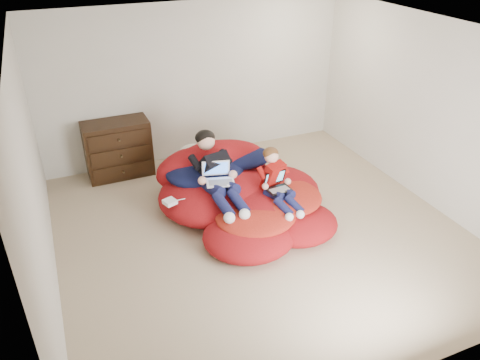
% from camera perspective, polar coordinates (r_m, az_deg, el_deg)
% --- Properties ---
extents(room_shell, '(5.10, 5.10, 2.77)m').
position_cam_1_polar(room_shell, '(6.01, 2.46, -4.45)').
color(room_shell, tan).
rests_on(room_shell, ground).
extents(dresser, '(0.99, 0.56, 0.89)m').
position_cam_1_polar(dresser, '(7.46, -14.63, 3.68)').
color(dresser, black).
rests_on(dresser, ground).
extents(beanbag_pile, '(2.25, 2.33, 0.85)m').
position_cam_1_polar(beanbag_pile, '(6.39, 0.16, -1.81)').
color(beanbag_pile, '#AC1317').
rests_on(beanbag_pile, ground).
extents(cream_pillow, '(0.41, 0.26, 0.26)m').
position_cam_1_polar(cream_pillow, '(6.73, -5.84, 3.30)').
color(cream_pillow, beige).
rests_on(cream_pillow, beanbag_pile).
extents(older_boy, '(0.44, 1.31, 0.75)m').
position_cam_1_polar(older_boy, '(6.13, -3.06, 1.34)').
color(older_boy, black).
rests_on(older_boy, beanbag_pile).
extents(younger_boy, '(0.37, 0.86, 0.67)m').
position_cam_1_polar(younger_boy, '(6.04, 4.50, 0.13)').
color(younger_boy, '#A3120E').
rests_on(younger_boy, beanbag_pile).
extents(laptop_white, '(0.41, 0.42, 0.26)m').
position_cam_1_polar(laptop_white, '(6.05, -2.66, 0.50)').
color(laptop_white, white).
rests_on(laptop_white, older_boy).
extents(laptop_black, '(0.32, 0.30, 0.22)m').
position_cam_1_polar(laptop_black, '(6.06, 4.54, -0.52)').
color(laptop_black, black).
rests_on(laptop_black, younger_boy).
extents(power_adapter, '(0.18, 0.18, 0.05)m').
position_cam_1_polar(power_adapter, '(5.99, -8.55, -2.66)').
color(power_adapter, white).
rests_on(power_adapter, beanbag_pile).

